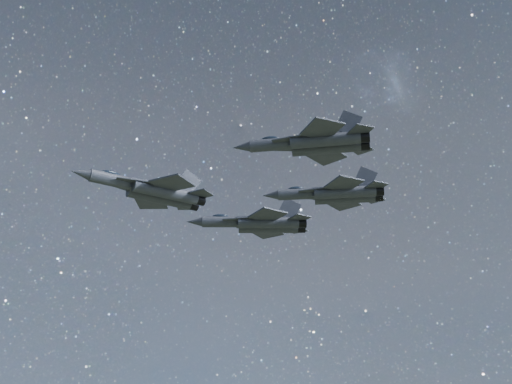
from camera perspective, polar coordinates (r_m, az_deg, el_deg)
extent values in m
cylinder|color=#2D2F38|center=(80.60, -12.83, 0.96)|extent=(8.16, 3.84, 1.69)
cone|color=#2D2F38|center=(79.40, -16.37, 1.74)|extent=(2.92, 2.18, 1.52)
ellipsoid|color=#1B2532|center=(80.61, -13.65, 1.68)|extent=(2.79, 1.81, 0.83)
cube|color=#2D2F38|center=(82.24, -9.14, 0.10)|extent=(8.98, 4.02, 1.41)
cylinder|color=#2D2F38|center=(81.26, -8.59, -0.02)|extent=(9.20, 4.14, 1.69)
cylinder|color=#2D2F38|center=(83.12, -9.17, -0.53)|extent=(9.20, 4.14, 1.69)
cylinder|color=black|center=(83.06, -5.43, -0.72)|extent=(1.78, 1.89, 1.56)
cylinder|color=black|center=(84.87, -6.07, -1.21)|extent=(1.78, 1.89, 1.56)
cube|color=#2D2F38|center=(79.82, -11.18, 0.96)|extent=(5.71, 1.68, 0.13)
cube|color=#2D2F38|center=(82.36, -11.89, 0.22)|extent=(5.55, 3.62, 0.13)
cube|color=#2D2F38|center=(79.07, -8.00, 0.81)|extent=(6.21, 6.17, 0.22)
cube|color=#2D2F38|center=(85.38, -9.96, -0.96)|extent=(5.23, 5.60, 0.22)
cube|color=#2D2F38|center=(81.80, -5.27, -0.19)|extent=(3.68, 3.67, 0.16)
cube|color=#2D2F38|center=(85.98, -6.72, -1.33)|extent=(3.07, 3.22, 0.16)
cube|color=#2D2F38|center=(82.97, -6.44, 0.90)|extent=(3.73, 0.91, 3.85)
cube|color=#2D2F38|center=(85.23, -7.20, 0.25)|extent=(3.58, 1.50, 3.85)
cylinder|color=#2D2F38|center=(96.08, -2.62, -2.86)|extent=(8.60, 3.81, 1.78)
cone|color=#2D2F38|center=(96.46, -5.87, -2.84)|extent=(3.04, 2.22, 1.59)
ellipsoid|color=#1B2532|center=(96.45, -3.42, -2.38)|extent=(2.92, 1.83, 0.88)
cube|color=#2D2F38|center=(95.99, 0.92, -2.90)|extent=(9.46, 3.98, 1.48)
cylinder|color=#2D2F38|center=(94.76, 1.21, -2.94)|extent=(9.70, 4.10, 1.78)
cylinder|color=#2D2F38|center=(96.89, 1.17, -3.42)|extent=(9.70, 4.10, 1.78)
cylinder|color=black|center=(95.04, 4.37, -2.94)|extent=(1.84, 1.96, 1.64)
cylinder|color=black|center=(97.16, 4.27, -3.42)|extent=(1.84, 1.96, 1.64)
cube|color=#2D2F38|center=(94.53, -1.41, -2.61)|extent=(5.88, 3.67, 0.14)
cube|color=#2D2F38|center=(97.40, -1.38, -3.26)|extent=(5.98, 1.60, 0.14)
cube|color=#2D2F38|center=(92.29, 1.10, -2.21)|extent=(5.60, 5.97, 0.23)
cube|color=#2D2F38|center=(99.53, 1.01, -3.85)|extent=(6.53, 6.51, 0.23)
cube|color=#2D2F38|center=(93.71, 4.15, -2.49)|extent=(3.29, 3.44, 0.17)
cube|color=#2D2F38|center=(98.59, 3.94, -3.59)|extent=(3.86, 3.86, 0.17)
cube|color=#2D2F38|center=(95.43, 3.18, -1.67)|extent=(3.80, 1.47, 4.05)
cube|color=#2D2F38|center=(98.06, 3.09, -2.30)|extent=(3.94, 0.85, 4.05)
cylinder|color=#2D2F38|center=(67.09, 2.30, 4.58)|extent=(6.70, 4.06, 1.41)
cone|color=#2D2F38|center=(67.70, -1.36, 4.29)|extent=(2.51, 2.06, 1.27)
ellipsoid|color=#1B2532|center=(67.54, 1.37, 5.02)|extent=(2.36, 1.76, 0.70)
cube|color=#2D2F38|center=(66.72, 6.33, 4.85)|extent=(7.33, 4.31, 1.18)
cylinder|color=#2D2F38|center=(65.71, 6.61, 4.93)|extent=(7.52, 4.44, 1.41)
cylinder|color=#2D2F38|center=(67.31, 6.71, 4.20)|extent=(7.52, 4.44, 1.41)
cylinder|color=black|center=(65.70, 10.25, 5.18)|extent=(1.61, 1.68, 1.31)
cylinder|color=black|center=(67.30, 10.26, 4.44)|extent=(1.61, 1.68, 1.31)
cube|color=#2D2F38|center=(65.81, 3.57, 5.11)|extent=(4.42, 3.54, 0.11)
cube|color=#2D2F38|center=(67.95, 3.81, 4.12)|extent=(4.82, 2.06, 0.11)
cube|color=#2D2F38|center=(63.91, 6.31, 5.99)|extent=(3.93, 4.32, 0.18)
cube|color=#2D2F38|center=(69.33, 6.67, 3.49)|extent=(5.15, 5.03, 0.18)
cube|color=#2D2F38|center=(64.75, 9.91, 5.80)|extent=(2.30, 2.46, 0.14)
cube|color=#2D2F38|center=(68.42, 9.95, 4.10)|extent=(3.06, 3.02, 0.14)
cube|color=#2D2F38|center=(66.32, 8.81, 6.49)|extent=(2.82, 1.66, 3.23)
cube|color=#2D2F38|center=(68.29, 8.86, 5.54)|extent=(3.02, 1.20, 3.23)
cylinder|color=#2D2F38|center=(85.28, 4.65, -0.17)|extent=(7.53, 4.19, 1.58)
cone|color=#2D2F38|center=(85.55, 1.41, -0.32)|extent=(2.77, 2.20, 1.41)
ellipsoid|color=#1B2532|center=(85.63, 3.82, 0.26)|extent=(2.62, 1.86, 0.78)
cube|color=#2D2F38|center=(85.29, 8.18, -0.03)|extent=(8.26, 4.43, 1.31)
cylinder|color=#2D2F38|center=(84.19, 8.48, -0.03)|extent=(8.47, 4.56, 1.58)
cylinder|color=#2D2F38|center=(86.05, 8.45, -0.57)|extent=(8.47, 4.56, 1.58)
cylinder|color=black|center=(84.51, 11.62, 0.12)|extent=(1.75, 1.83, 1.45)
cylinder|color=black|center=(86.36, 11.53, -0.42)|extent=(1.75, 1.83, 1.45)
cube|color=#2D2F38|center=(83.96, 5.85, 0.18)|extent=(5.03, 3.75, 0.12)
cube|color=#2D2F38|center=(86.46, 5.89, -0.55)|extent=(5.37, 2.04, 0.12)
cube|color=#2D2F38|center=(82.05, 8.36, 0.77)|extent=(4.57, 4.97, 0.20)
cube|color=#2D2F38|center=(88.35, 8.29, -1.07)|extent=(5.77, 5.67, 0.20)
cube|color=#2D2F38|center=(83.36, 11.40, 0.60)|extent=(2.67, 2.84, 0.15)
cube|color=#2D2F38|center=(87.60, 11.20, -0.65)|extent=(3.42, 3.39, 0.15)
cube|color=#2D2F38|center=(84.91, 10.38, 1.32)|extent=(3.22, 1.69, 3.59)
cube|color=#2D2F38|center=(87.21, 10.30, 0.62)|extent=(3.42, 1.16, 3.59)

